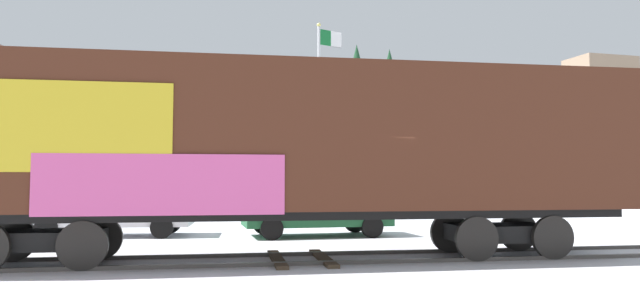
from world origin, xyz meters
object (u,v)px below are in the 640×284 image
Objects in this scene: freight_car at (287,143)px; flagpole at (322,98)px; parked_car_white at (112,210)px; parked_car_green at (315,208)px.

flagpole is at bearing 80.83° from freight_car.
parked_car_green is (6.05, -0.52, 0.03)m from parked_car_white.
freight_car is 7.72m from parked_car_white.
freight_car is 3.18× the size of parked_car_white.
parked_car_white is at bearing 175.05° from parked_car_green.
parked_car_green is (1.07, 5.14, -1.64)m from freight_car.
parked_car_white is (-7.08, -7.34, -4.53)m from flagpole.
flagpole is 1.92× the size of parked_car_green.
parked_car_white is (-4.98, 5.66, -1.66)m from freight_car.
flagpole reaches higher than parked_car_green.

